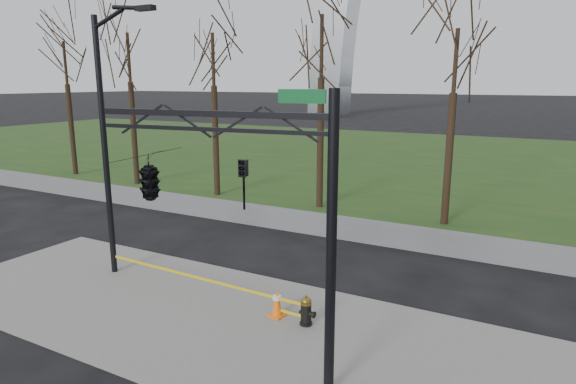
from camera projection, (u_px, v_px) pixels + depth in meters
The scene contains 10 objects.
ground at pixel (222, 322), 12.80m from camera, with size 500.00×500.00×0.00m, color black.
sidewalk at pixel (222, 320), 12.79m from camera, with size 18.00×6.00×0.10m, color slate.
grass_strip at pixel (449, 161), 38.54m from camera, with size 120.00×40.00×0.06m, color #1D3F17.
guardrail at pixel (341, 227), 19.57m from camera, with size 60.00×0.30×0.90m, color #59595B.
tree_row at pixel (452, 111), 20.52m from camera, with size 52.49×4.00×9.81m.
fire_hydrant at pixel (306, 311), 12.39m from camera, with size 0.49×0.32×0.79m.
traffic_cone at pixel (277, 303), 12.86m from camera, with size 0.43×0.43×0.74m.
street_light at pixel (109, 130), 14.88m from camera, with size 2.39×0.22×8.21m.
traffic_signal_mast at pixel (180, 180), 10.07m from camera, with size 5.07×2.53×6.00m.
caution_tape at pixel (207, 281), 13.96m from camera, with size 7.06×0.27×0.41m.
Camera 1 is at (7.11, -9.52, 6.10)m, focal length 30.77 mm.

